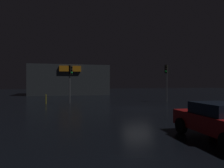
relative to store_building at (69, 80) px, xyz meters
name	(u,v)px	position (x,y,z in m)	size (l,w,h in m)	color
ground_plane	(138,109)	(4.85, -24.22, -2.76)	(120.00, 120.00, 0.00)	black
store_building	(69,80)	(0.00, 0.00, 0.00)	(14.36, 8.84, 5.52)	#33383D
traffic_signal_main	(166,74)	(10.49, -19.03, 0.52)	(0.42, 0.42, 4.38)	#595B60
traffic_signal_opposite	(70,75)	(-0.60, -18.17, 0.34)	(0.42, 0.43, 4.17)	#595B60
car_near	(220,121)	(4.43, -34.18, -1.99)	(2.08, 4.18, 1.47)	#A51414
bollard_kerb_a	(46,99)	(-3.17, -18.02, -2.24)	(0.08, 0.08, 1.03)	gold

